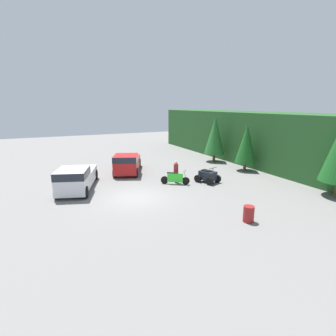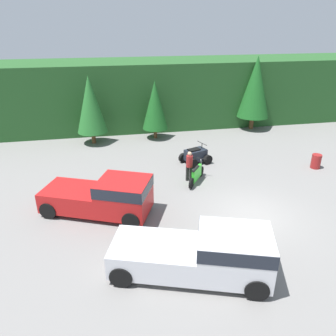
% 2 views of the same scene
% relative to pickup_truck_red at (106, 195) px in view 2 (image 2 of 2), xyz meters
% --- Properties ---
extents(ground_plane, '(80.00, 80.00, 0.00)m').
position_rel_pickup_truck_red_xyz_m(ground_plane, '(6.68, -1.52, -0.97)').
color(ground_plane, slate).
extents(hillside_backdrop, '(44.00, 6.00, 5.35)m').
position_rel_pickup_truck_red_xyz_m(hillside_backdrop, '(6.68, 14.48, 1.71)').
color(hillside_backdrop, '#235123').
rests_on(hillside_backdrop, ground_plane).
extents(tree_left, '(2.18, 2.18, 4.95)m').
position_rel_pickup_truck_red_xyz_m(tree_left, '(-0.70, 10.09, 1.94)').
color(tree_left, brown).
rests_on(tree_left, ground_plane).
extents(tree_mid_left, '(1.93, 1.93, 4.39)m').
position_rel_pickup_truck_red_xyz_m(tree_mid_left, '(3.99, 10.33, 1.61)').
color(tree_mid_left, brown).
rests_on(tree_mid_left, ground_plane).
extents(tree_mid_right, '(2.60, 2.60, 5.91)m').
position_rel_pickup_truck_red_xyz_m(tree_mid_right, '(12.30, 11.15, 2.51)').
color(tree_mid_right, brown).
rests_on(tree_mid_right, ground_plane).
extents(pickup_truck_red, '(5.43, 3.83, 1.84)m').
position_rel_pickup_truck_red_xyz_m(pickup_truck_red, '(0.00, 0.00, 0.00)').
color(pickup_truck_red, red).
rests_on(pickup_truck_red, ground_plane).
extents(pickup_truck_second, '(5.94, 3.70, 1.84)m').
position_rel_pickup_truck_red_xyz_m(pickup_truck_second, '(3.32, -4.82, 0.00)').
color(pickup_truck_second, silver).
rests_on(pickup_truck_second, ground_plane).
extents(dirt_bike, '(1.41, 1.94, 1.16)m').
position_rel_pickup_truck_red_xyz_m(dirt_bike, '(5.06, 2.37, -0.49)').
color(dirt_bike, black).
rests_on(dirt_bike, ground_plane).
extents(quad_atv, '(2.11, 1.82, 1.29)m').
position_rel_pickup_truck_red_xyz_m(quad_atv, '(5.72, 4.98, -0.47)').
color(quad_atv, black).
rests_on(quad_atv, ground_plane).
extents(rider_person, '(0.50, 0.50, 1.78)m').
position_rel_pickup_truck_red_xyz_m(rider_person, '(4.69, 2.62, -0.00)').
color(rider_person, black).
rests_on(rider_person, ground_plane).
extents(steel_barrel, '(0.58, 0.58, 0.88)m').
position_rel_pickup_truck_red_xyz_m(steel_barrel, '(12.83, 2.83, -0.53)').
color(steel_barrel, maroon).
rests_on(steel_barrel, ground_plane).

